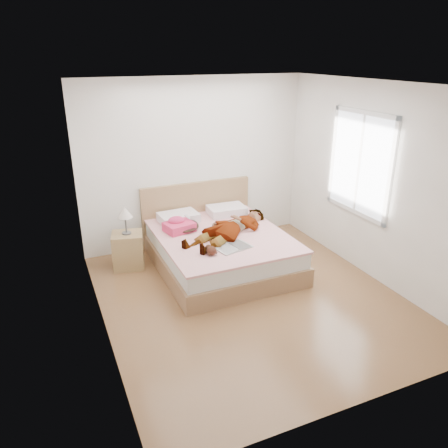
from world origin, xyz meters
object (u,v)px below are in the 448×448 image
Objects in this scene: phone at (188,217)px; bed at (219,247)px; towel at (179,225)px; magazine at (233,247)px; nightstand at (128,248)px; plush_toy at (211,250)px; woman at (230,225)px; coffee_mug at (225,234)px.

bed is at bearing -70.81° from phone.
phone is 0.19m from towel.
phone is at bearing 110.33° from magazine.
phone is 0.10× the size of nightstand.
phone is 0.05× the size of bed.
nightstand reaches higher than towel.
phone is at bearing -8.20° from nightstand.
plush_toy is at bearing -81.40° from towel.
bed is at bearing -152.73° from woman.
phone is at bearing 124.63° from coffee_mug.
phone is 0.45× the size of plush_toy.
phone is (-0.50, 0.40, 0.07)m from woman.
woman reaches higher than towel.
coffee_mug is (0.04, 0.35, 0.04)m from magazine.
woman is 0.38m from bed.
coffee_mug is at bearing 47.57° from plush_toy.
phone is at bearing 88.95° from plush_toy.
bed is 0.66m from towel.
magazine is 0.35m from plush_toy.
coffee_mug is (0.01, -0.22, 0.29)m from bed.
magazine is at bearing -99.75° from phone.
towel is 3.44× the size of coffee_mug.
nightstand is at bearing 166.79° from towel.
woman is 1.80× the size of nightstand.
coffee_mug is at bearing -75.63° from woman.
nightstand is (-0.87, 0.13, -0.38)m from phone.
nightstand reaches higher than coffee_mug.
plush_toy is (-0.38, -0.64, 0.29)m from bed.
woman is 17.46× the size of phone.
magazine is at bearing -40.07° from nightstand.
coffee_mug reaches higher than magazine.
plush_toy is at bearing -121.13° from phone.
towel is at bearing -148.71° from woman.
towel is 0.89× the size of magazine.
magazine is at bearing -93.43° from bed.
woman is at bearing -68.74° from phone.
woman is 12.37× the size of coffee_mug.
towel is (-0.52, 0.27, 0.32)m from bed.
woman is 0.79× the size of bed.
towel is at bearing -13.21° from nightstand.
magazine is (0.48, -0.84, -0.08)m from towel.
towel is at bearing 136.88° from coffee_mug.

